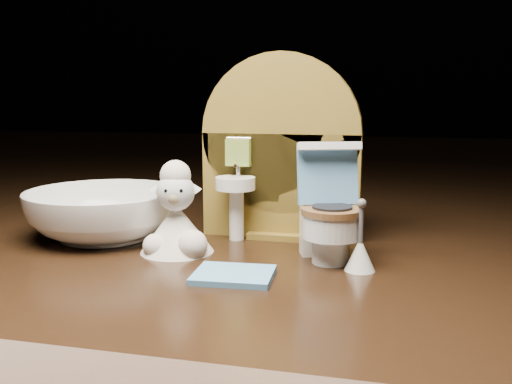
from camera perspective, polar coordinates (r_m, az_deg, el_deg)
backdrop_panel at (r=0.47m, az=2.39°, el=3.42°), size 0.13×0.05×0.15m
toy_toilet at (r=0.41m, az=7.27°, el=-2.54°), size 0.05×0.06×0.08m
bath_mat at (r=0.37m, az=-2.25°, el=-8.29°), size 0.05×0.04×0.00m
toilet_brush at (r=0.39m, az=10.37°, el=-5.91°), size 0.02×0.02×0.05m
plush_lamb at (r=0.43m, az=-7.94°, el=-2.82°), size 0.06×0.06×0.07m
ceramic_bowl at (r=0.49m, az=-14.94°, el=-2.14°), size 0.14×0.14×0.04m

